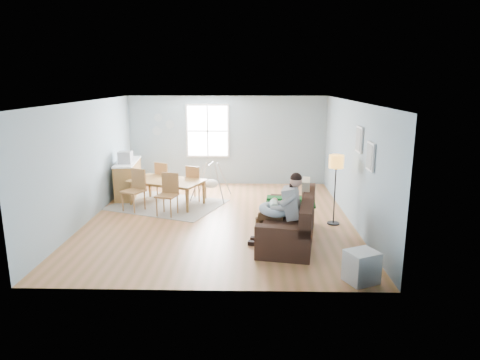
{
  "coord_description": "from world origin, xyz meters",
  "views": [
    {
      "loc": [
        0.71,
        -9.5,
        3.15
      ],
      "look_at": [
        0.48,
        -0.3,
        1.0
      ],
      "focal_mm": 32.0,
      "sensor_mm": 36.0,
      "label": 1
    }
  ],
  "objects_px": {
    "floor_lamp": "(336,167)",
    "dining_table": "(167,193)",
    "storage_cube": "(361,267)",
    "monitor": "(125,157)",
    "chair_sw": "(136,187)",
    "chair_ne": "(195,181)",
    "baby_swing": "(211,183)",
    "father": "(283,207)",
    "chair_se": "(168,191)",
    "chair_nw": "(164,177)",
    "toddler": "(289,200)",
    "counter": "(128,178)",
    "sofa": "(291,224)"
  },
  "relations": [
    {
      "from": "floor_lamp",
      "to": "monitor",
      "type": "bearing_deg",
      "value": 158.98
    },
    {
      "from": "chair_sw",
      "to": "monitor",
      "type": "relative_size",
      "value": 2.9
    },
    {
      "from": "dining_table",
      "to": "baby_swing",
      "type": "distance_m",
      "value": 1.27
    },
    {
      "from": "chair_nw",
      "to": "toddler",
      "type": "bearing_deg",
      "value": -43.45
    },
    {
      "from": "counter",
      "to": "baby_swing",
      "type": "xyz_separation_m",
      "value": [
        2.34,
        -0.28,
        -0.06
      ]
    },
    {
      "from": "sofa",
      "to": "toddler",
      "type": "height_order",
      "value": "toddler"
    },
    {
      "from": "toddler",
      "to": "dining_table",
      "type": "bearing_deg",
      "value": 143.17
    },
    {
      "from": "father",
      "to": "floor_lamp",
      "type": "height_order",
      "value": "floor_lamp"
    },
    {
      "from": "chair_nw",
      "to": "counter",
      "type": "height_order",
      "value": "chair_nw"
    },
    {
      "from": "toddler",
      "to": "baby_swing",
      "type": "distance_m",
      "value": 3.41
    },
    {
      "from": "sofa",
      "to": "chair_sw",
      "type": "distance_m",
      "value": 4.17
    },
    {
      "from": "chair_nw",
      "to": "counter",
      "type": "xyz_separation_m",
      "value": [
        -1.03,
        0.14,
        -0.07
      ]
    },
    {
      "from": "father",
      "to": "baby_swing",
      "type": "distance_m",
      "value": 3.79
    },
    {
      "from": "chair_nw",
      "to": "baby_swing",
      "type": "relative_size",
      "value": 0.89
    },
    {
      "from": "storage_cube",
      "to": "monitor",
      "type": "distance_m",
      "value": 7.12
    },
    {
      "from": "father",
      "to": "chair_sw",
      "type": "relative_size",
      "value": 1.44
    },
    {
      "from": "father",
      "to": "toddler",
      "type": "height_order",
      "value": "father"
    },
    {
      "from": "sofa",
      "to": "chair_ne",
      "type": "xyz_separation_m",
      "value": [
        -2.3,
        2.87,
        0.21
      ]
    },
    {
      "from": "baby_swing",
      "to": "monitor",
      "type": "bearing_deg",
      "value": -178.93
    },
    {
      "from": "chair_se",
      "to": "chair_nw",
      "type": "height_order",
      "value": "chair_se"
    },
    {
      "from": "father",
      "to": "chair_se",
      "type": "relative_size",
      "value": 1.47
    },
    {
      "from": "chair_se",
      "to": "chair_nw",
      "type": "bearing_deg",
      "value": 105.04
    },
    {
      "from": "chair_nw",
      "to": "baby_swing",
      "type": "xyz_separation_m",
      "value": [
        1.31,
        -0.14,
        -0.13
      ]
    },
    {
      "from": "baby_swing",
      "to": "chair_ne",
      "type": "bearing_deg",
      "value": -153.56
    },
    {
      "from": "storage_cube",
      "to": "chair_nw",
      "type": "bearing_deg",
      "value": 129.45
    },
    {
      "from": "chair_nw",
      "to": "chair_sw",
      "type": "bearing_deg",
      "value": -110.23
    },
    {
      "from": "chair_ne",
      "to": "monitor",
      "type": "bearing_deg",
      "value": 175.14
    },
    {
      "from": "toddler",
      "to": "chair_sw",
      "type": "height_order",
      "value": "toddler"
    },
    {
      "from": "chair_nw",
      "to": "sofa",
      "type": "bearing_deg",
      "value": -45.14
    },
    {
      "from": "chair_ne",
      "to": "baby_swing",
      "type": "bearing_deg",
      "value": 26.44
    },
    {
      "from": "storage_cube",
      "to": "baby_swing",
      "type": "bearing_deg",
      "value": 120.11
    },
    {
      "from": "father",
      "to": "chair_se",
      "type": "xyz_separation_m",
      "value": [
        -2.58,
        1.95,
        -0.21
      ]
    },
    {
      "from": "storage_cube",
      "to": "counter",
      "type": "bearing_deg",
      "value": 134.98
    },
    {
      "from": "chair_ne",
      "to": "monitor",
      "type": "relative_size",
      "value": 2.7
    },
    {
      "from": "chair_ne",
      "to": "father",
      "type": "bearing_deg",
      "value": -56.45
    },
    {
      "from": "storage_cube",
      "to": "counter",
      "type": "distance_m",
      "value": 7.33
    },
    {
      "from": "floor_lamp",
      "to": "dining_table",
      "type": "xyz_separation_m",
      "value": [
        -4.03,
        1.4,
        -0.97
      ]
    },
    {
      "from": "toddler",
      "to": "floor_lamp",
      "type": "distance_m",
      "value": 1.44
    },
    {
      "from": "counter",
      "to": "floor_lamp",
      "type": "bearing_deg",
      "value": -23.89
    },
    {
      "from": "chair_se",
      "to": "baby_swing",
      "type": "xyz_separation_m",
      "value": [
        0.88,
        1.43,
        -0.14
      ]
    },
    {
      "from": "toddler",
      "to": "dining_table",
      "type": "xyz_separation_m",
      "value": [
        -2.94,
        2.2,
        -0.46
      ]
    },
    {
      "from": "chair_sw",
      "to": "baby_swing",
      "type": "bearing_deg",
      "value": 31.76
    },
    {
      "from": "monitor",
      "to": "chair_nw",
      "type": "bearing_deg",
      "value": 10.56
    },
    {
      "from": "storage_cube",
      "to": "chair_nw",
      "type": "xyz_separation_m",
      "value": [
        -4.15,
        5.04,
        0.3
      ]
    },
    {
      "from": "counter",
      "to": "father",
      "type": "bearing_deg",
      "value": -42.22
    },
    {
      "from": "toddler",
      "to": "baby_swing",
      "type": "bearing_deg",
      "value": 122.99
    },
    {
      "from": "chair_se",
      "to": "baby_swing",
      "type": "relative_size",
      "value": 0.91
    },
    {
      "from": "chair_ne",
      "to": "counter",
      "type": "height_order",
      "value": "counter"
    },
    {
      "from": "toddler",
      "to": "chair_nw",
      "type": "distance_m",
      "value": 4.35
    },
    {
      "from": "chair_sw",
      "to": "chair_se",
      "type": "height_order",
      "value": "chair_sw"
    }
  ]
}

